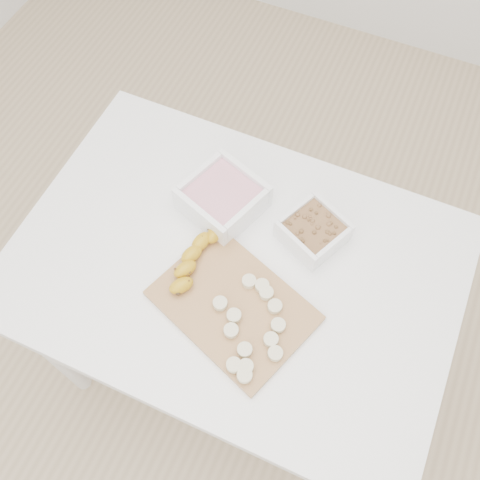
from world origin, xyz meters
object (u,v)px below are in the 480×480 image
at_px(bowl_yogurt, 223,198).
at_px(bowl_granola, 313,231).
at_px(cutting_board, 233,305).
at_px(banana, 195,259).
at_px(table, 235,281).

height_order(bowl_yogurt, bowl_granola, bowl_yogurt).
bearing_deg(cutting_board, banana, 154.32).
relative_size(table, banana, 5.24).
xyz_separation_m(bowl_yogurt, bowl_granola, (0.22, 0.01, -0.01)).
xyz_separation_m(bowl_yogurt, cutting_board, (0.13, -0.22, -0.03)).
xyz_separation_m(bowl_granola, cutting_board, (-0.10, -0.23, -0.02)).
height_order(bowl_yogurt, cutting_board, bowl_yogurt).
relative_size(bowl_yogurt, cutting_board, 0.65).
height_order(bowl_granola, banana, bowl_granola).
bearing_deg(bowl_yogurt, cutting_board, -60.38).
relative_size(bowl_yogurt, banana, 1.10).
bearing_deg(bowl_granola, bowl_yogurt, -178.14).
height_order(bowl_yogurt, banana, bowl_yogurt).
bearing_deg(banana, table, 42.98).
bearing_deg(cutting_board, bowl_granola, 67.42).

